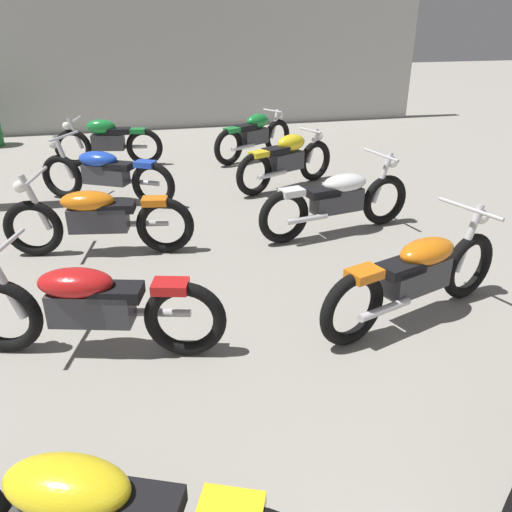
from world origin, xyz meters
The scene contains 9 objects.
back_wall centered at (0.00, 14.32, 1.80)m, with size 12.80×0.24×3.60m, color #B2B2AD.
motorcycle_left_row_2 centered at (-1.47, 4.99, 0.45)m, with size 2.12×0.85×0.97m.
motorcycle_left_row_3 centered at (-1.46, 7.01, 0.45)m, with size 2.15×0.70×0.97m.
motorcycle_left_row_4 centered at (-1.41, 8.88, 0.45)m, with size 1.95×1.18×0.97m.
motorcycle_left_row_5 centered at (-1.39, 11.03, 0.46)m, with size 1.95×0.58×0.88m.
motorcycle_right_row_2 centered at (1.37, 4.85, 0.45)m, with size 2.09×0.93×0.97m.
motorcycle_right_row_3 centered at (1.46, 6.95, 0.45)m, with size 2.15×0.76×0.97m.
motorcycle_right_row_4 centered at (1.39, 8.95, 0.46)m, with size 1.84×0.92×0.88m.
motorcycle_right_row_5 centered at (1.33, 10.86, 0.46)m, with size 1.76×1.09×0.88m.
Camera 1 is at (-1.04, 1.18, 2.57)m, focal length 36.40 mm.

